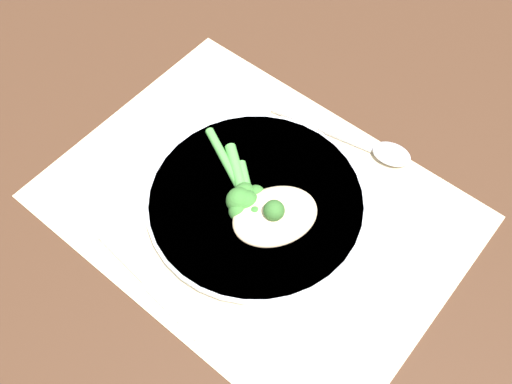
# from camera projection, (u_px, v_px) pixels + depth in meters

# --- Properties ---
(ground_plane) EXTENTS (3.00, 3.00, 0.00)m
(ground_plane) POSITION_uv_depth(u_px,v_px,m) (256.00, 207.00, 0.70)
(ground_plane) COLOR #422819
(placemat) EXTENTS (0.46, 0.35, 0.00)m
(placemat) POSITION_uv_depth(u_px,v_px,m) (256.00, 206.00, 0.70)
(placemat) COLOR beige
(placemat) RESTS_ON ground_plane
(plate) EXTENTS (0.25, 0.25, 0.01)m
(plate) POSITION_uv_depth(u_px,v_px,m) (256.00, 202.00, 0.69)
(plate) COLOR silver
(plate) RESTS_ON placemat
(chicken_fillet) EXTENTS (0.11, 0.12, 0.03)m
(chicken_fillet) POSITION_uv_depth(u_px,v_px,m) (275.00, 216.00, 0.66)
(chicken_fillet) COLOR beige
(chicken_fillet) RESTS_ON plate
(pesto_dollop_primary) EXTENTS (0.02, 0.02, 0.02)m
(pesto_dollop_primary) POSITION_uv_depth(u_px,v_px,m) (274.00, 210.00, 0.64)
(pesto_dollop_primary) COLOR #336628
(pesto_dollop_primary) RESTS_ON chicken_fillet
(broccoli_stalk_left) EXTENTS (0.08, 0.08, 0.02)m
(broccoli_stalk_left) POSITION_uv_depth(u_px,v_px,m) (252.00, 210.00, 0.67)
(broccoli_stalk_left) COLOR #51A847
(broccoli_stalk_left) RESTS_ON plate
(broccoli_stalk_right) EXTENTS (0.09, 0.08, 0.03)m
(broccoli_stalk_right) POSITION_uv_depth(u_px,v_px,m) (242.00, 196.00, 0.67)
(broccoli_stalk_right) COLOR #51A847
(broccoli_stalk_right) RESTS_ON plate
(broccoli_stalk_rear) EXTENTS (0.12, 0.08, 0.03)m
(broccoli_stalk_rear) POSITION_uv_depth(u_px,v_px,m) (241.00, 191.00, 0.68)
(broccoli_stalk_rear) COLOR #51A847
(broccoli_stalk_rear) RESTS_ON plate
(knife) EXTENTS (0.19, 0.03, 0.01)m
(knife) POSITION_uv_depth(u_px,v_px,m) (155.00, 287.00, 0.64)
(knife) COLOR silver
(knife) RESTS_ON placemat
(spoon) EXTENTS (0.19, 0.06, 0.01)m
(spoon) POSITION_uv_depth(u_px,v_px,m) (373.00, 147.00, 0.74)
(spoon) COLOR silver
(spoon) RESTS_ON placemat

